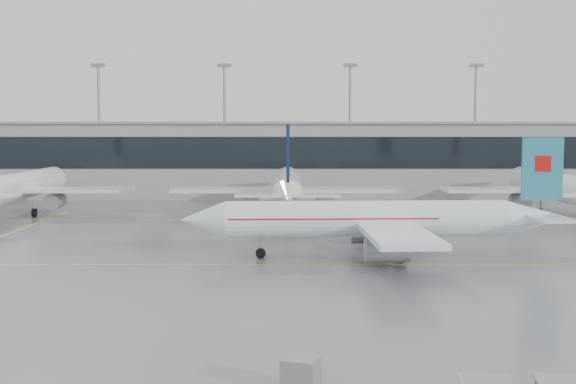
{
  "coord_description": "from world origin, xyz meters",
  "views": [
    {
      "loc": [
        -0.16,
        -59.09,
        11.22
      ],
      "look_at": [
        0.0,
        12.0,
        5.0
      ],
      "focal_mm": 45.0,
      "sensor_mm": 36.0,
      "label": 1
    }
  ],
  "objects": [
    {
      "name": "ground",
      "position": [
        0.0,
        0.0,
        0.0
      ],
      "size": [
        320.0,
        320.0,
        0.0
      ],
      "primitive_type": "plane",
      "color": "slate",
      "rests_on": "ground"
    },
    {
      "name": "taxi_line_main",
      "position": [
        0.0,
        0.0,
        0.01
      ],
      "size": [
        120.0,
        0.25,
        0.01
      ],
      "primitive_type": "cube",
      "color": "gold",
      "rests_on": "ground"
    },
    {
      "name": "taxi_line_north",
      "position": [
        0.0,
        30.0,
        0.01
      ],
      "size": [
        120.0,
        0.25,
        0.01
      ],
      "primitive_type": "cube",
      "color": "gold",
      "rests_on": "ground"
    },
    {
      "name": "terminal",
      "position": [
        0.0,
        62.0,
        6.0
      ],
      "size": [
        180.0,
        15.0,
        12.0
      ],
      "primitive_type": "cube",
      "color": "#97979B",
      "rests_on": "ground"
    },
    {
      "name": "terminal_glass",
      "position": [
        0.0,
        54.45,
        7.5
      ],
      "size": [
        180.0,
        0.2,
        5.0
      ],
      "primitive_type": "cube",
      "color": "black",
      "rests_on": "ground"
    },
    {
      "name": "terminal_roof",
      "position": [
        0.0,
        62.0,
        12.2
      ],
      "size": [
        182.0,
        16.0,
        0.4
      ],
      "primitive_type": "cube",
      "color": "gray",
      "rests_on": "ground"
    },
    {
      "name": "light_masts",
      "position": [
        0.0,
        68.0,
        13.34
      ],
      "size": [
        156.4,
        1.0,
        22.6
      ],
      "color": "gray",
      "rests_on": "ground"
    },
    {
      "name": "air_canada_jet",
      "position": [
        8.13,
        3.34,
        3.29
      ],
      "size": [
        34.17,
        26.68,
        10.48
      ],
      "rotation": [
        0.0,
        0.0,
        3.18
      ],
      "color": "white",
      "rests_on": "ground"
    },
    {
      "name": "parked_jet_b",
      "position": [
        -35.0,
        33.69,
        3.71
      ],
      "size": [
        29.64,
        36.96,
        11.72
      ],
      "rotation": [
        0.0,
        0.0,
        1.57
      ],
      "color": "white",
      "rests_on": "ground"
    },
    {
      "name": "parked_jet_c",
      "position": [
        -0.0,
        33.69,
        3.71
      ],
      "size": [
        29.64,
        36.96,
        11.72
      ],
      "rotation": [
        0.0,
        0.0,
        1.57
      ],
      "color": "white",
      "rests_on": "ground"
    },
    {
      "name": "parked_jet_d",
      "position": [
        35.0,
        33.69,
        3.71
      ],
      "size": [
        29.64,
        36.96,
        11.72
      ],
      "rotation": [
        0.0,
        0.0,
        1.57
      ],
      "color": "white",
      "rests_on": "ground"
    },
    {
      "name": "gse_unit",
      "position": [
        0.47,
        -28.99,
        0.73
      ],
      "size": [
        1.82,
        1.75,
        1.46
      ],
      "primitive_type": "cube",
      "rotation": [
        0.0,
        0.0,
        -0.33
      ],
      "color": "gray",
      "rests_on": "ground"
    }
  ]
}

